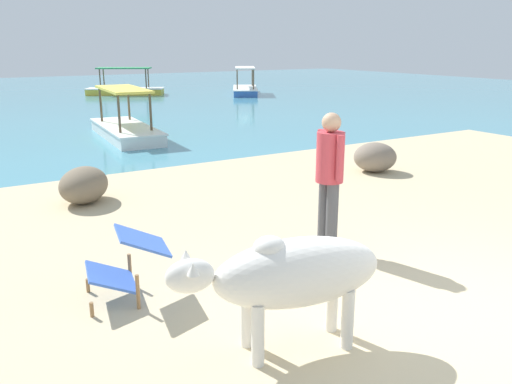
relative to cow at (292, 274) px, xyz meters
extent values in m
cube|color=#CCB78E|center=(1.70, -0.46, -0.66)|extent=(18.00, 14.00, 0.04)
cube|color=teal|center=(1.70, 21.54, -0.68)|extent=(60.00, 36.00, 0.03)
cylinder|color=silver|center=(-0.35, -0.07, -0.39)|extent=(0.10, 0.10, 0.50)
cylinder|color=silver|center=(-0.29, 0.21, -0.39)|extent=(0.10, 0.10, 0.50)
cylinder|color=silver|center=(0.38, -0.23, -0.39)|extent=(0.10, 0.10, 0.50)
cylinder|color=silver|center=(0.45, 0.04, -0.39)|extent=(0.10, 0.10, 0.50)
ellipsoid|color=silver|center=(0.05, -0.01, 0.01)|extent=(1.45, 0.80, 0.55)
ellipsoid|color=silver|center=(-0.78, 0.18, 0.10)|extent=(0.40, 0.29, 0.26)
cone|color=silver|center=(-0.81, 0.05, 0.21)|extent=(0.11, 0.11, 0.09)
cone|color=silver|center=(-0.75, 0.30, 0.21)|extent=(0.11, 0.11, 0.09)
ellipsoid|color=silver|center=(-0.19, 0.04, 0.24)|extent=(0.30, 0.27, 0.18)
cylinder|color=olive|center=(-1.25, 1.32, -0.57)|extent=(0.04, 0.04, 0.14)
cylinder|color=olive|center=(-1.16, 1.84, -0.57)|extent=(0.04, 0.04, 0.14)
cylinder|color=olive|center=(-0.84, 1.25, -0.47)|extent=(0.04, 0.04, 0.34)
cylinder|color=olive|center=(-0.75, 1.76, -0.47)|extent=(0.04, 0.04, 0.34)
cube|color=#3D66C6|center=(-1.00, 1.54, -0.40)|extent=(0.52, 0.59, 0.21)
cube|color=#3D66C6|center=(-0.69, 1.49, -0.08)|extent=(0.55, 0.59, 0.23)
cylinder|color=#4C4C51|center=(1.60, 1.64, -0.23)|extent=(0.14, 0.14, 0.82)
cylinder|color=#4C4C51|center=(1.58, 1.46, -0.23)|extent=(0.14, 0.14, 0.82)
cylinder|color=#CC3D47|center=(1.59, 1.55, 0.47)|extent=(0.32, 0.32, 0.58)
cylinder|color=#CC3D47|center=(1.62, 1.76, 0.49)|extent=(0.09, 0.09, 0.52)
cylinder|color=#CC3D47|center=(1.57, 1.34, 0.49)|extent=(0.09, 0.09, 0.52)
sphere|color=tan|center=(1.59, 1.55, 0.87)|extent=(0.22, 0.22, 0.22)
ellipsoid|color=#756651|center=(-0.43, 4.96, -0.37)|extent=(1.11, 1.18, 0.55)
ellipsoid|color=gray|center=(4.81, 4.15, -0.36)|extent=(1.06, 1.03, 0.56)
cube|color=white|center=(1.95, 10.43, -0.53)|extent=(1.34, 3.67, 0.28)
cube|color=white|center=(1.95, 10.43, -0.37)|extent=(1.40, 3.74, 0.04)
cylinder|color=brown|center=(1.63, 11.53, 0.09)|extent=(0.06, 0.06, 0.95)
cylinder|color=brown|center=(2.40, 11.48, 0.09)|extent=(0.06, 0.06, 0.95)
cylinder|color=brown|center=(1.49, 9.38, 0.09)|extent=(0.06, 0.06, 0.95)
cylinder|color=brown|center=(2.26, 9.33, 0.09)|extent=(0.06, 0.06, 0.95)
cube|color=#EFD14C|center=(1.95, 10.43, 0.59)|extent=(1.10, 2.58, 0.06)
cube|color=#3866B7|center=(10.85, 19.64, -0.53)|extent=(2.70, 3.68, 0.28)
cube|color=white|center=(10.85, 19.64, -0.37)|extent=(2.79, 3.77, 0.04)
cylinder|color=brown|center=(11.03, 20.77, 0.09)|extent=(0.06, 0.06, 0.95)
cylinder|color=brown|center=(11.71, 20.40, 0.09)|extent=(0.06, 0.06, 0.95)
cylinder|color=brown|center=(9.99, 18.88, 0.09)|extent=(0.06, 0.06, 0.95)
cylinder|color=brown|center=(10.66, 18.51, 0.09)|extent=(0.06, 0.06, 0.95)
cube|color=silver|center=(10.85, 19.64, 0.59)|extent=(2.04, 2.66, 0.06)
cube|color=gold|center=(5.68, 22.33, -0.53)|extent=(3.69, 2.66, 0.28)
cube|color=white|center=(5.68, 22.33, -0.37)|extent=(3.78, 2.74, 0.04)
cylinder|color=brown|center=(6.82, 22.17, 0.09)|extent=(0.06, 0.06, 0.95)
cylinder|color=brown|center=(6.46, 21.49, 0.09)|extent=(0.06, 0.06, 0.95)
cylinder|color=brown|center=(4.91, 23.18, 0.09)|extent=(0.06, 0.06, 0.95)
cylinder|color=brown|center=(4.55, 22.50, 0.09)|extent=(0.06, 0.06, 0.95)
cube|color=#339356|center=(5.68, 22.33, 0.59)|extent=(2.66, 2.01, 0.06)
camera|label=1|loc=(-2.16, -3.05, 1.72)|focal=36.76mm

